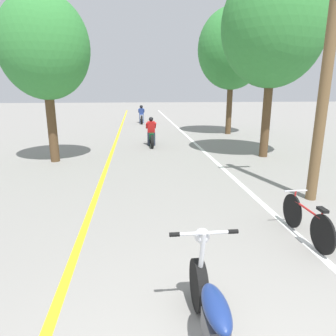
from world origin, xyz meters
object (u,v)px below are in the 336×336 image
(roadside_tree_right_far, at_px, (232,49))
(motorcycle_foreground, at_px, (214,321))
(motorcycle_rider_lead, at_px, (151,135))
(utility_pole, at_px, (331,36))
(roadside_tree_left, at_px, (44,48))
(bicycle_parked, at_px, (306,220))
(motorcycle_rider_far, at_px, (141,116))
(roadside_tree_right_near, at_px, (274,27))

(roadside_tree_right_far, distance_m, motorcycle_foreground, 16.22)
(roadside_tree_right_far, xyz_separation_m, motorcycle_rider_lead, (-4.73, -3.31, -4.22))
(utility_pole, bearing_deg, roadside_tree_left, 146.62)
(roadside_tree_left, distance_m, bicycle_parked, 9.52)
(roadside_tree_left, xyz_separation_m, motorcycle_rider_lead, (3.69, 2.83, -3.41))
(motorcycle_foreground, bearing_deg, motorcycle_rider_far, 90.62)
(roadside_tree_right_far, xyz_separation_m, bicycle_parked, (-2.52, -12.70, -4.37))
(motorcycle_foreground, bearing_deg, roadside_tree_left, 112.75)
(motorcycle_foreground, relative_size, motorcycle_rider_far, 0.96)
(roadside_tree_right_far, xyz_separation_m, roadside_tree_left, (-8.42, -6.14, -0.80))
(bicycle_parked, bearing_deg, motorcycle_foreground, -135.38)
(utility_pole, xyz_separation_m, roadside_tree_right_far, (1.28, 10.84, 1.06))
(motorcycle_rider_far, bearing_deg, bicycle_parked, -82.65)
(roadside_tree_right_far, bearing_deg, bicycle_parked, -101.20)
(roadside_tree_left, bearing_deg, motorcycle_foreground, -67.25)
(roadside_tree_right_near, xyz_separation_m, roadside_tree_right_far, (0.47, 6.17, -0.01))
(roadside_tree_left, height_order, motorcycle_foreground, roadside_tree_left)
(bicycle_parked, bearing_deg, roadside_tree_right_near, 72.62)
(motorcycle_foreground, xyz_separation_m, motorcycle_rider_lead, (0.01, 11.60, 0.09))
(utility_pole, relative_size, roadside_tree_left, 1.26)
(motorcycle_foreground, distance_m, bicycle_parked, 3.14)
(roadside_tree_right_near, distance_m, bicycle_parked, 8.13)
(utility_pole, height_order, motorcycle_rider_far, utility_pole)
(roadside_tree_left, height_order, bicycle_parked, roadside_tree_left)
(roadside_tree_right_near, relative_size, bicycle_parked, 4.28)
(roadside_tree_right_far, height_order, motorcycle_foreground, roadside_tree_right_far)
(bicycle_parked, bearing_deg, motorcycle_rider_lead, 103.28)
(roadside_tree_right_far, height_order, motorcycle_rider_far, roadside_tree_right_far)
(motorcycle_rider_lead, distance_m, bicycle_parked, 9.65)
(motorcycle_foreground, bearing_deg, utility_pole, 49.56)
(roadside_tree_left, xyz_separation_m, motorcycle_rider_far, (3.45, 12.51, -3.38))
(utility_pole, relative_size, roadside_tree_right_near, 1.03)
(roadside_tree_right_near, distance_m, roadside_tree_left, 8.00)
(motorcycle_foreground, bearing_deg, roadside_tree_right_near, 63.92)
(roadside_tree_right_far, relative_size, bicycle_parked, 4.30)
(motorcycle_foreground, xyz_separation_m, bicycle_parked, (2.23, 2.20, -0.06))
(roadside_tree_left, xyz_separation_m, bicycle_parked, (5.91, -6.56, -3.56))
(motorcycle_rider_lead, bearing_deg, bicycle_parked, -76.72)
(roadside_tree_right_far, xyz_separation_m, motorcycle_rider_far, (-4.98, 6.37, -4.19))
(motorcycle_rider_lead, bearing_deg, roadside_tree_right_near, -33.82)
(roadside_tree_right_near, height_order, motorcycle_rider_lead, roadside_tree_right_near)
(roadside_tree_right_far, distance_m, roadside_tree_left, 10.45)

